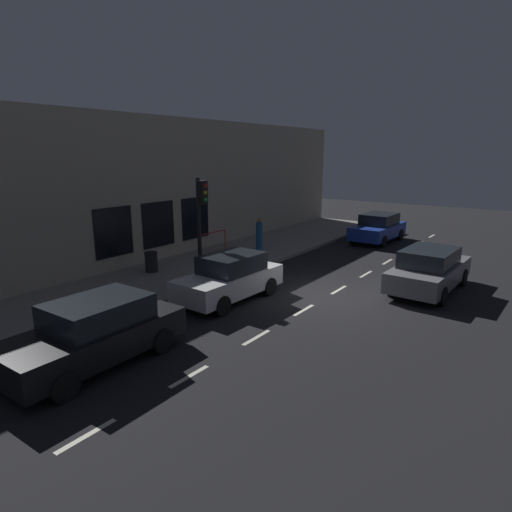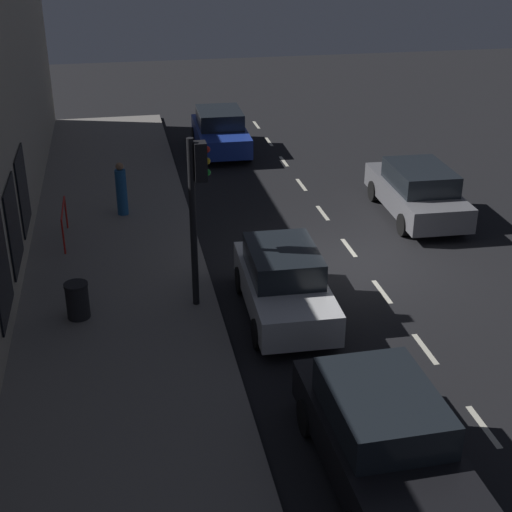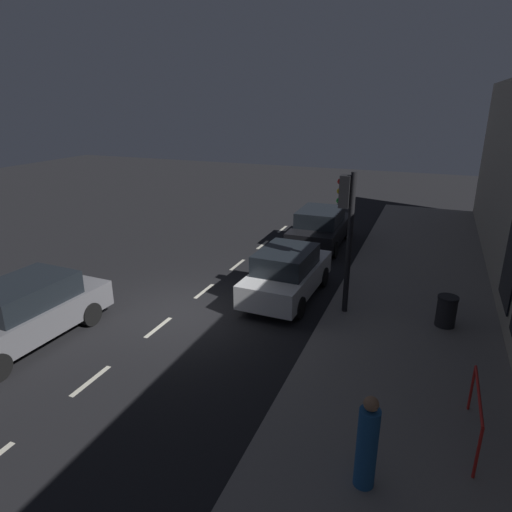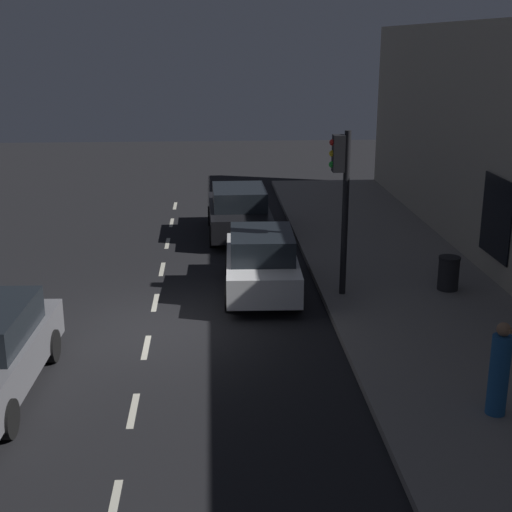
# 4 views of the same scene
# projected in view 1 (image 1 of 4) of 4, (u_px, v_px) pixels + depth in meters

# --- Properties ---
(ground_plane) EXTENTS (60.00, 60.00, 0.00)m
(ground_plane) POSITION_uv_depth(u_px,v_px,m) (326.00, 297.00, 15.14)
(ground_plane) COLOR black
(sidewalk) EXTENTS (4.50, 32.00, 0.15)m
(sidewalk) POSITION_uv_depth(u_px,v_px,m) (196.00, 268.00, 18.68)
(sidewalk) COLOR gray
(sidewalk) RESTS_ON ground
(building_facade) EXTENTS (0.65, 32.00, 6.52)m
(building_facade) POSITION_uv_depth(u_px,v_px,m) (152.00, 191.00, 19.39)
(building_facade) COLOR #B2A893
(building_facade) RESTS_ON ground
(lane_centre_line) EXTENTS (0.12, 27.20, 0.01)m
(lane_centre_line) POSITION_uv_depth(u_px,v_px,m) (339.00, 290.00, 15.93)
(lane_centre_line) COLOR beige
(lane_centre_line) RESTS_ON ground
(traffic_light) EXTENTS (0.50, 0.32, 3.90)m
(traffic_light) POSITION_uv_depth(u_px,v_px,m) (201.00, 213.00, 15.75)
(traffic_light) COLOR black
(traffic_light) RESTS_ON sidewalk
(parked_car_0) EXTENTS (2.00, 4.33, 1.58)m
(parked_car_0) POSITION_uv_depth(u_px,v_px,m) (95.00, 332.00, 10.22)
(parked_car_0) COLOR black
(parked_car_0) RESTS_ON ground
(parked_car_1) EXTENTS (1.89, 4.07, 1.58)m
(parked_car_1) POSITION_uv_depth(u_px,v_px,m) (230.00, 277.00, 14.72)
(parked_car_1) COLOR silver
(parked_car_1) RESTS_ON ground
(parked_car_2) EXTENTS (2.01, 4.20, 1.58)m
(parked_car_2) POSITION_uv_depth(u_px,v_px,m) (378.00, 228.00, 24.41)
(parked_car_2) COLOR #1E389E
(parked_car_2) RESTS_ON ground
(parked_car_3) EXTENTS (2.04, 4.57, 1.58)m
(parked_car_3) POSITION_uv_depth(u_px,v_px,m) (429.00, 270.00, 15.69)
(parked_car_3) COLOR slate
(parked_car_3) RESTS_ON ground
(pedestrian_0) EXTENTS (0.45, 0.45, 1.59)m
(pedestrian_0) POSITION_uv_depth(u_px,v_px,m) (259.00, 235.00, 21.74)
(pedestrian_0) COLOR #1E5189
(pedestrian_0) RESTS_ON sidewalk
(trash_bin) EXTENTS (0.53, 0.53, 0.83)m
(trash_bin) POSITION_uv_depth(u_px,v_px,m) (151.00, 262.00, 17.72)
(trash_bin) COLOR black
(trash_bin) RESTS_ON sidewalk
(red_railing) EXTENTS (0.05, 1.83, 0.97)m
(red_railing) POSITION_uv_depth(u_px,v_px,m) (213.00, 237.00, 21.34)
(red_railing) COLOR red
(red_railing) RESTS_ON sidewalk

